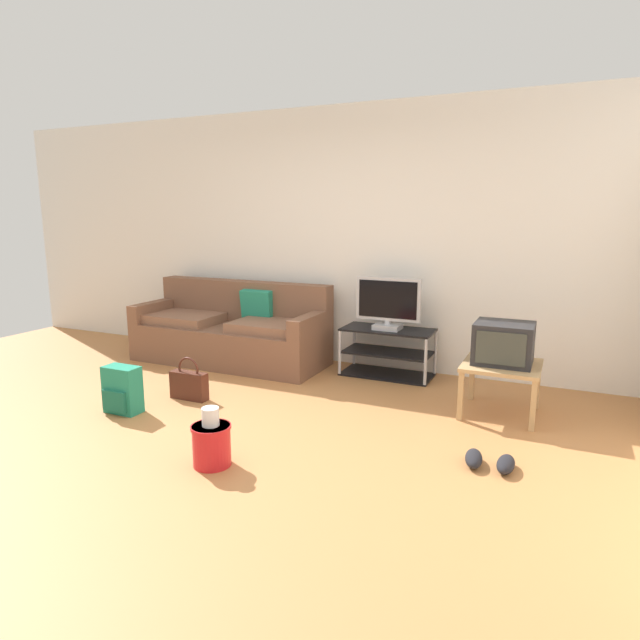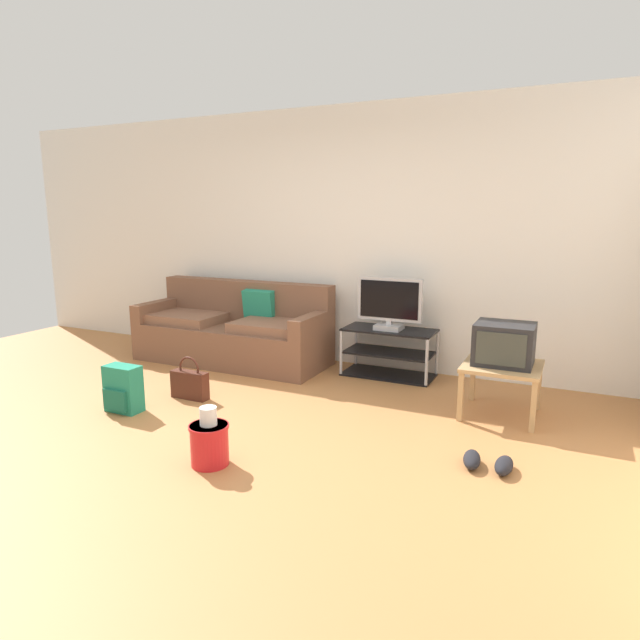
% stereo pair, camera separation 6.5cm
% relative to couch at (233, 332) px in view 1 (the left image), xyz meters
% --- Properties ---
extents(ground_plane, '(9.00, 9.80, 0.02)m').
position_rel_couch_xyz_m(ground_plane, '(1.09, -1.93, -0.34)').
color(ground_plane, '#B27542').
extents(wall_back, '(9.00, 0.10, 2.70)m').
position_rel_couch_xyz_m(wall_back, '(1.09, 0.52, 1.02)').
color(wall_back, silver).
rests_on(wall_back, ground_plane).
extents(couch, '(2.12, 0.82, 0.86)m').
position_rel_couch_xyz_m(couch, '(0.00, 0.00, 0.00)').
color(couch, brown).
rests_on(couch, ground_plane).
extents(tv_stand, '(0.90, 0.44, 0.48)m').
position_rel_couch_xyz_m(tv_stand, '(1.72, 0.19, -0.09)').
color(tv_stand, black).
rests_on(tv_stand, ground_plane).
extents(flat_tv, '(0.65, 0.22, 0.51)m').
position_rel_couch_xyz_m(flat_tv, '(1.72, 0.17, 0.41)').
color(flat_tv, '#B2B2B7').
rests_on(flat_tv, tv_stand).
extents(side_table, '(0.60, 0.60, 0.43)m').
position_rel_couch_xyz_m(side_table, '(2.88, -0.45, 0.04)').
color(side_table, tan).
rests_on(side_table, ground_plane).
extents(crt_tv, '(0.45, 0.40, 0.33)m').
position_rel_couch_xyz_m(crt_tv, '(2.88, -0.44, 0.26)').
color(crt_tv, '#232326').
rests_on(crt_tv, side_table).
extents(backpack, '(0.30, 0.23, 0.39)m').
position_rel_couch_xyz_m(backpack, '(0.06, -1.71, -0.14)').
color(backpack, '#238466').
rests_on(backpack, ground_plane).
extents(handbag, '(0.35, 0.11, 0.38)m').
position_rel_couch_xyz_m(handbag, '(0.35, -1.22, -0.19)').
color(handbag, '#4C2319').
rests_on(handbag, ground_plane).
extents(cleaning_bucket, '(0.26, 0.26, 0.39)m').
position_rel_couch_xyz_m(cleaning_bucket, '(1.29, -2.19, -0.16)').
color(cleaning_bucket, red).
rests_on(cleaning_bucket, ground_plane).
extents(sneakers_pair, '(0.33, 0.26, 0.09)m').
position_rel_couch_xyz_m(sneakers_pair, '(2.94, -1.48, -0.28)').
color(sneakers_pair, black).
rests_on(sneakers_pair, ground_plane).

